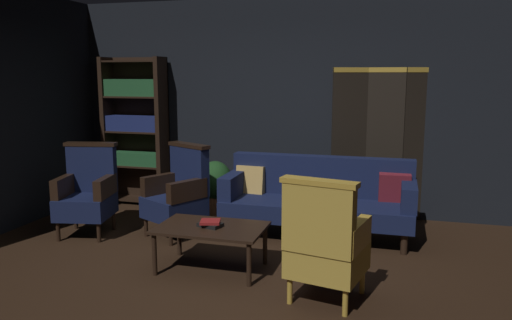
{
  "coord_description": "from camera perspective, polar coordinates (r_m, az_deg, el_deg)",
  "views": [
    {
      "loc": [
        1.39,
        -4.09,
        1.82
      ],
      "look_at": [
        0.0,
        0.8,
        0.95
      ],
      "focal_mm": 35.35,
      "sensor_mm": 36.0,
      "label": 1
    }
  ],
  "objects": [
    {
      "name": "velvet_couch",
      "position": [
        5.77,
        7.06,
        -4.09
      ],
      "size": [
        2.12,
        0.78,
        0.88
      ],
      "color": "black",
      "rests_on": "ground_plane"
    },
    {
      "name": "armchair_wing_left",
      "position": [
        6.07,
        -18.54,
        -3.46
      ],
      "size": [
        0.68,
        0.68,
        1.04
      ],
      "color": "black",
      "rests_on": "ground_plane"
    },
    {
      "name": "ground_plane",
      "position": [
        4.69,
        -2.74,
        -13.14
      ],
      "size": [
        10.0,
        10.0,
        0.0
      ],
      "primitive_type": "plane",
      "color": "black"
    },
    {
      "name": "book_black_cloth",
      "position": [
        4.73,
        -5.19,
        -7.31
      ],
      "size": [
        0.25,
        0.2,
        0.04
      ],
      "primitive_type": "cube",
      "rotation": [
        0.0,
        0.0,
        -0.28
      ],
      "color": "black",
      "rests_on": "coffee_table"
    },
    {
      "name": "back_wall",
      "position": [
        6.7,
        3.88,
        6.09
      ],
      "size": [
        7.2,
        0.1,
        2.8
      ],
      "primitive_type": "cube",
      "color": "black",
      "rests_on": "ground_plane"
    },
    {
      "name": "potted_plant",
      "position": [
        6.44,
        -4.65,
        -2.9
      ],
      "size": [
        0.44,
        0.44,
        0.73
      ],
      "color": "brown",
      "rests_on": "ground_plane"
    },
    {
      "name": "armchair_gilt_accent",
      "position": [
        4.1,
        7.83,
        -9.33
      ],
      "size": [
        0.69,
        0.68,
        1.04
      ],
      "color": "#B78E33",
      "rests_on": "ground_plane"
    },
    {
      "name": "folding_screen",
      "position": [
        6.47,
        14.33,
        2.0
      ],
      "size": [
        1.28,
        0.39,
        1.9
      ],
      "color": "black",
      "rests_on": "ground_plane"
    },
    {
      "name": "armchair_wing_right",
      "position": [
        5.78,
        -8.75,
        -3.72
      ],
      "size": [
        0.78,
        0.78,
        1.04
      ],
      "color": "black",
      "rests_on": "ground_plane"
    },
    {
      "name": "coffee_table",
      "position": [
        4.76,
        -5.11,
        -8.03
      ],
      "size": [
        1.0,
        0.64,
        0.42
      ],
      "color": "black",
      "rests_on": "ground_plane"
    },
    {
      "name": "book_red_leather",
      "position": [
        4.72,
        -5.2,
        -6.96
      ],
      "size": [
        0.22,
        0.21,
        0.02
      ],
      "primitive_type": "cube",
      "rotation": [
        0.0,
        0.0,
        0.26
      ],
      "color": "maroon",
      "rests_on": "book_black_cloth"
    },
    {
      "name": "bookshelf",
      "position": [
        7.25,
        -13.49,
        3.67
      ],
      "size": [
        0.9,
        0.32,
        2.05
      ],
      "color": "black",
      "rests_on": "ground_plane"
    }
  ]
}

